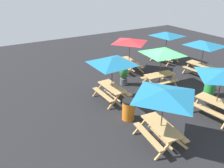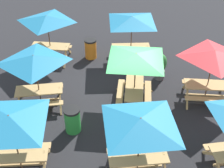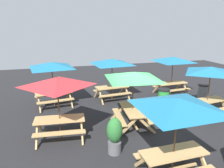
{
  "view_description": "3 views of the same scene",
  "coord_description": "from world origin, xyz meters",
  "px_view_note": "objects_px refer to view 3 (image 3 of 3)",
  "views": [
    {
      "loc": [
        -8.5,
        8.24,
        5.79
      ],
      "look_at": [
        0.26,
        3.08,
        0.9
      ],
      "focal_mm": 35.0,
      "sensor_mm": 36.0,
      "label": 1
    },
    {
      "loc": [
        -0.71,
        -9.9,
        8.03
      ],
      "look_at": [
        -0.65,
        -0.12,
        0.9
      ],
      "focal_mm": 50.0,
      "sensor_mm": 36.0,
      "label": 2
    },
    {
      "loc": [
        3.27,
        7.63,
        4.07
      ],
      "look_at": [
        0.11,
        -3.61,
        0.9
      ],
      "focal_mm": 35.0,
      "sensor_mm": 36.0,
      "label": 3
    }
  ],
  "objects_px": {
    "picnic_table_0": "(112,65)",
    "picnic_table_7": "(133,80)",
    "picnic_table_4": "(57,86)",
    "picnic_table_1": "(177,109)",
    "trash_bin_gray": "(203,93)",
    "picnic_table_6": "(173,62)",
    "trash_bin_green": "(164,98)",
    "potted_plant_0": "(115,135)",
    "picnic_table_2": "(52,68)",
    "picnic_table_5": "(211,74)"
  },
  "relations": [
    {
      "from": "picnic_table_0",
      "to": "picnic_table_7",
      "type": "bearing_deg",
      "value": 82.44
    },
    {
      "from": "picnic_table_0",
      "to": "picnic_table_4",
      "type": "distance_m",
      "value": 4.72
    },
    {
      "from": "picnic_table_1",
      "to": "trash_bin_gray",
      "type": "relative_size",
      "value": 2.88
    },
    {
      "from": "picnic_table_6",
      "to": "trash_bin_green",
      "type": "height_order",
      "value": "picnic_table_6"
    },
    {
      "from": "picnic_table_0",
      "to": "potted_plant_0",
      "type": "relative_size",
      "value": 2.28
    },
    {
      "from": "picnic_table_2",
      "to": "potted_plant_0",
      "type": "distance_m",
      "value": 5.45
    },
    {
      "from": "picnic_table_7",
      "to": "potted_plant_0",
      "type": "height_order",
      "value": "picnic_table_7"
    },
    {
      "from": "picnic_table_1",
      "to": "picnic_table_5",
      "type": "distance_m",
      "value": 5.02
    },
    {
      "from": "picnic_table_6",
      "to": "picnic_table_1",
      "type": "bearing_deg",
      "value": 56.89
    },
    {
      "from": "picnic_table_2",
      "to": "picnic_table_5",
      "type": "relative_size",
      "value": 1.2
    },
    {
      "from": "trash_bin_green",
      "to": "picnic_table_1",
      "type": "bearing_deg",
      "value": 64.14
    },
    {
      "from": "picnic_table_0",
      "to": "trash_bin_green",
      "type": "xyz_separation_m",
      "value": [
        -2.18,
        1.89,
        -1.49
      ]
    },
    {
      "from": "picnic_table_1",
      "to": "trash_bin_green",
      "type": "distance_m",
      "value": 5.54
    },
    {
      "from": "trash_bin_green",
      "to": "picnic_table_6",
      "type": "bearing_deg",
      "value": -129.59
    },
    {
      "from": "picnic_table_0",
      "to": "picnic_table_2",
      "type": "distance_m",
      "value": 3.16
    },
    {
      "from": "picnic_table_1",
      "to": "picnic_table_7",
      "type": "bearing_deg",
      "value": -92.76
    },
    {
      "from": "picnic_table_6",
      "to": "picnic_table_7",
      "type": "xyz_separation_m",
      "value": [
        3.75,
        3.33,
        0.0
      ]
    },
    {
      "from": "picnic_table_1",
      "to": "picnic_table_6",
      "type": "xyz_separation_m",
      "value": [
        -3.78,
        -6.56,
        0.0
      ]
    },
    {
      "from": "trash_bin_gray",
      "to": "picnic_table_5",
      "type": "bearing_deg",
      "value": 56.86
    },
    {
      "from": "picnic_table_0",
      "to": "potted_plant_0",
      "type": "xyz_separation_m",
      "value": [
        1.36,
        5.16,
        -1.33
      ]
    },
    {
      "from": "picnic_table_6",
      "to": "trash_bin_green",
      "type": "relative_size",
      "value": 2.88
    },
    {
      "from": "picnic_table_0",
      "to": "trash_bin_gray",
      "type": "xyz_separation_m",
      "value": [
        -4.7,
        1.66,
        -1.49
      ]
    },
    {
      "from": "picnic_table_2",
      "to": "trash_bin_gray",
      "type": "relative_size",
      "value": 2.86
    },
    {
      "from": "picnic_table_7",
      "to": "potted_plant_0",
      "type": "distance_m",
      "value": 2.5
    },
    {
      "from": "picnic_table_4",
      "to": "potted_plant_0",
      "type": "relative_size",
      "value": 1.89
    },
    {
      "from": "picnic_table_6",
      "to": "picnic_table_7",
      "type": "distance_m",
      "value": 5.01
    },
    {
      "from": "picnic_table_0",
      "to": "picnic_table_7",
      "type": "height_order",
      "value": "same"
    },
    {
      "from": "trash_bin_gray",
      "to": "potted_plant_0",
      "type": "distance_m",
      "value": 7.0
    },
    {
      "from": "trash_bin_green",
      "to": "trash_bin_gray",
      "type": "bearing_deg",
      "value": -174.73
    },
    {
      "from": "picnic_table_0",
      "to": "picnic_table_5",
      "type": "xyz_separation_m",
      "value": [
        -3.6,
        3.34,
        0.0
      ]
    },
    {
      "from": "picnic_table_5",
      "to": "trash_bin_gray",
      "type": "distance_m",
      "value": 2.5
    },
    {
      "from": "picnic_table_2",
      "to": "picnic_table_7",
      "type": "xyz_separation_m",
      "value": [
        -3.05,
        3.27,
        0.0
      ]
    },
    {
      "from": "trash_bin_green",
      "to": "potted_plant_0",
      "type": "bearing_deg",
      "value": 42.67
    },
    {
      "from": "picnic_table_5",
      "to": "trash_bin_green",
      "type": "distance_m",
      "value": 2.52
    },
    {
      "from": "picnic_table_0",
      "to": "picnic_table_2",
      "type": "relative_size",
      "value": 1.01
    },
    {
      "from": "picnic_table_6",
      "to": "potted_plant_0",
      "type": "xyz_separation_m",
      "value": [
        5.0,
        5.03,
        -1.33
      ]
    },
    {
      "from": "picnic_table_4",
      "to": "potted_plant_0",
      "type": "bearing_deg",
      "value": 142.51
    },
    {
      "from": "picnic_table_1",
      "to": "picnic_table_7",
      "type": "relative_size",
      "value": 1.0
    },
    {
      "from": "picnic_table_0",
      "to": "trash_bin_green",
      "type": "height_order",
      "value": "picnic_table_0"
    },
    {
      "from": "picnic_table_1",
      "to": "picnic_table_5",
      "type": "height_order",
      "value": "same"
    },
    {
      "from": "trash_bin_gray",
      "to": "picnic_table_0",
      "type": "bearing_deg",
      "value": -19.47
    },
    {
      "from": "picnic_table_2",
      "to": "picnic_table_6",
      "type": "bearing_deg",
      "value": 172.24
    },
    {
      "from": "picnic_table_4",
      "to": "trash_bin_green",
      "type": "relative_size",
      "value": 2.38
    },
    {
      "from": "picnic_table_4",
      "to": "picnic_table_6",
      "type": "xyz_separation_m",
      "value": [
        -6.66,
        -3.51,
        0.0
      ]
    },
    {
      "from": "potted_plant_0",
      "to": "trash_bin_gray",
      "type": "bearing_deg",
      "value": -150.0
    },
    {
      "from": "picnic_table_1",
      "to": "picnic_table_2",
      "type": "relative_size",
      "value": 1.01
    },
    {
      "from": "picnic_table_1",
      "to": "picnic_table_7",
      "type": "xyz_separation_m",
      "value": [
        -0.04,
        -3.24,
        0.0
      ]
    },
    {
      "from": "picnic_table_4",
      "to": "trash_bin_gray",
      "type": "xyz_separation_m",
      "value": [
        -7.71,
        -1.97,
        -1.49
      ]
    },
    {
      "from": "picnic_table_7",
      "to": "picnic_table_6",
      "type": "bearing_deg",
      "value": 137.2
    },
    {
      "from": "picnic_table_0",
      "to": "picnic_table_6",
      "type": "xyz_separation_m",
      "value": [
        -3.64,
        0.13,
        0.0
      ]
    }
  ]
}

